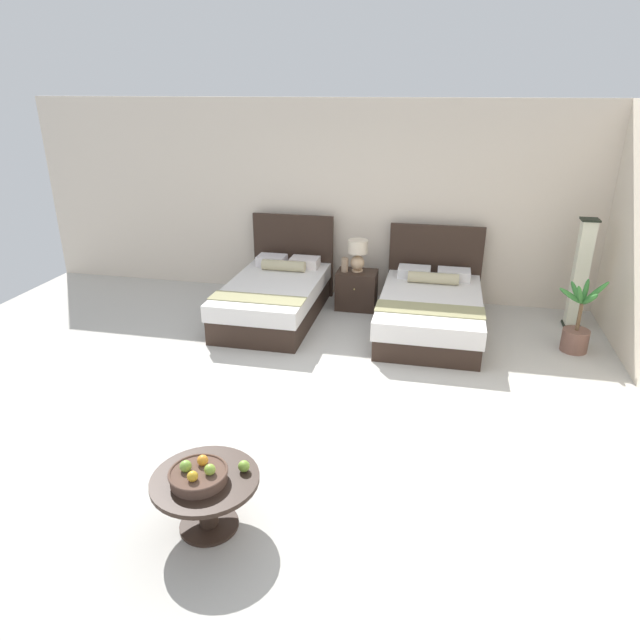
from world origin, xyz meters
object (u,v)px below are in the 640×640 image
at_px(table_lamp, 358,253).
at_px(fruit_bowl, 198,475).
at_px(bed_near_corner, 430,309).
at_px(nightstand, 357,290).
at_px(potted_palm, 577,331).
at_px(vase, 345,265).
at_px(floor_lamp_corner, 580,274).
at_px(bed_near_window, 275,296).
at_px(loose_apple, 244,466).
at_px(coffee_table, 206,492).

relative_size(table_lamp, fruit_bowl, 1.09).
xyz_separation_m(bed_near_corner, nightstand, (-1.06, 0.55, -0.01)).
distance_m(bed_near_corner, potted_palm, 1.76).
xyz_separation_m(vase, fruit_bowl, (-0.21, -4.56, -0.17)).
bearing_deg(floor_lamp_corner, table_lamp, 179.10).
bearing_deg(bed_near_window, bed_near_corner, 0.07).
bearing_deg(table_lamp, bed_near_corner, -28.49).
bearing_deg(loose_apple, potted_palm, 50.97).
xyz_separation_m(bed_near_window, table_lamp, (1.04, 0.58, 0.51)).
bearing_deg(nightstand, bed_near_corner, -27.65).
xyz_separation_m(coffee_table, loose_apple, (0.24, 0.13, 0.16)).
bearing_deg(bed_near_window, potted_palm, -4.31).
bearing_deg(potted_palm, loose_apple, -129.03).
height_order(loose_apple, potted_palm, potted_palm).
relative_size(fruit_bowl, loose_apple, 4.96).
bearing_deg(coffee_table, fruit_bowl, -118.42).
relative_size(bed_near_window, bed_near_corner, 1.01).
height_order(nightstand, fruit_bowl, fruit_bowl).
xyz_separation_m(bed_near_corner, fruit_bowl, (-1.44, -4.05, 0.20)).
relative_size(fruit_bowl, potted_palm, 0.45).
xyz_separation_m(loose_apple, potted_palm, (2.90, 3.58, -0.21)).
height_order(bed_near_window, potted_palm, bed_near_window).
height_order(bed_near_window, vase, bed_near_window).
bearing_deg(vase, table_lamp, 19.55).
bearing_deg(loose_apple, coffee_table, -151.73).
xyz_separation_m(coffee_table, potted_palm, (3.14, 3.71, -0.04)).
xyz_separation_m(nightstand, table_lamp, (0.00, 0.02, 0.54)).
height_order(bed_near_window, floor_lamp_corner, floor_lamp_corner).
bearing_deg(coffee_table, potted_palm, 49.72).
bearing_deg(table_lamp, loose_apple, -91.41).
relative_size(loose_apple, floor_lamp_corner, 0.06).
xyz_separation_m(table_lamp, fruit_bowl, (-0.38, -4.62, -0.33)).
relative_size(bed_near_window, fruit_bowl, 5.19).
distance_m(bed_near_window, loose_apple, 3.98).
bearing_deg(loose_apple, bed_near_window, 103.54).
bearing_deg(loose_apple, vase, 90.78).
bearing_deg(nightstand, loose_apple, -91.42).
relative_size(coffee_table, fruit_bowl, 1.86).
bearing_deg(nightstand, floor_lamp_corner, -0.51).
bearing_deg(potted_palm, floor_lamp_corner, 81.68).
xyz_separation_m(bed_near_corner, potted_palm, (1.73, -0.29, -0.02)).
distance_m(bed_near_window, fruit_bowl, 4.10).
bearing_deg(nightstand, bed_near_window, -151.83).
relative_size(vase, floor_lamp_corner, 0.14).
distance_m(table_lamp, loose_apple, 4.46).
xyz_separation_m(loose_apple, floor_lamp_corner, (3.02, 4.40, 0.25)).
xyz_separation_m(bed_near_window, potted_palm, (3.83, -0.29, -0.04)).
bearing_deg(potted_palm, vase, 164.76).
xyz_separation_m(bed_near_window, fruit_bowl, (0.66, -4.04, 0.18)).
relative_size(coffee_table, loose_apple, 9.20).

